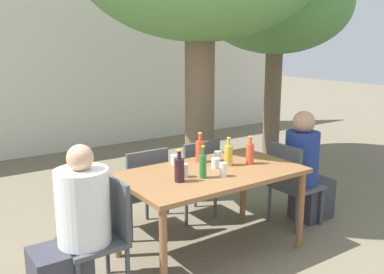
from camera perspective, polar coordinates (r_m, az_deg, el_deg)
name	(u,v)px	position (r m, az deg, el deg)	size (l,w,h in m)	color
ground_plane	(210,252)	(4.08, 2.48, -15.01)	(30.00, 30.00, 0.00)	#706651
cafe_building_wall	(54,71)	(7.57, -17.95, 8.40)	(10.00, 0.08, 2.80)	silver
tree_far	(276,6)	(6.69, 11.17, 16.70)	(2.20, 2.20, 3.12)	brown
dining_table_front	(211,179)	(3.80, 2.58, -5.67)	(1.60, 0.92, 0.78)	brown
patio_chair_0	(103,229)	(3.40, -11.74, -11.97)	(0.44, 0.44, 0.88)	#474C51
patio_chair_1	(291,180)	(4.54, 13.03, -5.63)	(0.44, 0.44, 0.88)	#474C51
patio_chair_2	(143,187)	(4.26, -6.58, -6.59)	(0.44, 0.44, 0.88)	#474C51
patio_chair_3	(196,175)	(4.58, 0.50, -5.12)	(0.44, 0.44, 0.88)	#474C51
person_seated_0	(74,232)	(3.31, -15.46, -12.07)	(0.60, 0.39, 1.18)	#383842
person_seated_1	(306,172)	(4.69, 14.97, -4.52)	(0.57, 0.35, 1.20)	#383842
wine_bottle_0	(179,169)	(3.47, -1.70, -4.33)	(0.08, 0.08, 0.27)	#331923
green_bottle_1	(203,166)	(3.56, 1.46, -3.82)	(0.06, 0.06, 0.28)	#287A38
oil_cruet_2	(228,155)	(3.92, 4.89, -2.36)	(0.08, 0.08, 0.26)	gold
soda_bottle_3	(250,153)	(3.99, 7.72, -2.15)	(0.07, 0.07, 0.27)	#DB4C2D
soda_bottle_4	(200,151)	(4.02, 1.06, -1.83)	(0.08, 0.08, 0.29)	#DB4C2D
drinking_glass_0	(223,170)	(3.62, 4.19, -4.36)	(0.06, 0.06, 0.12)	silver
drinking_glass_1	(184,170)	(3.59, -1.02, -4.48)	(0.06, 0.06, 0.12)	silver
drinking_glass_2	(175,159)	(3.97, -2.29, -3.01)	(0.08, 0.08, 0.09)	silver
drinking_glass_3	(216,163)	(3.86, 3.18, -3.48)	(0.08, 0.08, 0.09)	silver
drinking_glass_4	(217,156)	(4.09, 3.42, -2.54)	(0.06, 0.06, 0.09)	silver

